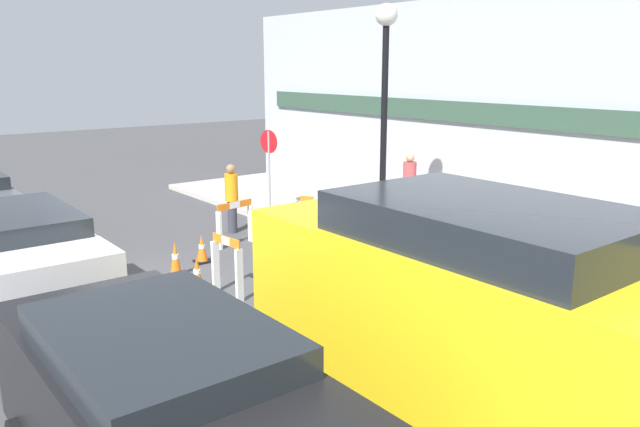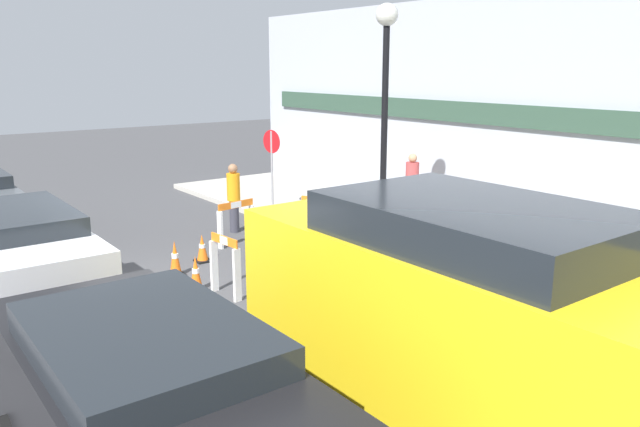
# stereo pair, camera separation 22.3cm
# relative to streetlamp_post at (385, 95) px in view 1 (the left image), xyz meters

# --- Properties ---
(ground_plane) EXTENTS (60.00, 60.00, 0.00)m
(ground_plane) POSITION_rel_streetlamp_post_xyz_m (-0.55, -4.91, -3.32)
(ground_plane) COLOR #424244
(sidewalk_slab) EXTENTS (18.00, 3.76, 0.14)m
(sidewalk_slab) POSITION_rel_streetlamp_post_xyz_m (-0.55, 1.47, -3.25)
(sidewalk_slab) COLOR #ADA89E
(sidewalk_slab) RESTS_ON ground_plane
(storefront_facade) EXTENTS (18.00, 0.22, 5.50)m
(storefront_facade) POSITION_rel_streetlamp_post_xyz_m (-0.55, 3.42, -0.57)
(storefront_facade) COLOR #A3A8B2
(storefront_facade) RESTS_ON ground_plane
(streetlamp_post) EXTENTS (0.44, 0.44, 4.93)m
(streetlamp_post) POSITION_rel_streetlamp_post_xyz_m (0.00, 0.00, 0.00)
(streetlamp_post) COLOR black
(streetlamp_post) RESTS_ON sidewalk_slab
(stop_sign) EXTENTS (0.59, 0.14, 2.16)m
(stop_sign) POSITION_rel_streetlamp_post_xyz_m (-4.26, 0.03, -1.74)
(stop_sign) COLOR gray
(stop_sign) RESTS_ON sidewalk_slab
(barricade_0) EXTENTS (0.27, 0.95, 0.99)m
(barricade_0) POSITION_rel_streetlamp_post_xyz_m (-2.54, -2.02, -2.78)
(barricade_0) COLOR white
(barricade_0) RESTS_ON ground_plane
(barricade_1) EXTENTS (0.75, 0.21, 1.08)m
(barricade_1) POSITION_rel_streetlamp_post_xyz_m (0.14, -3.76, -2.75)
(barricade_1) COLOR white
(barricade_1) RESTS_ON ground_plane
(barricade_2) EXTENTS (0.35, 0.96, 0.98)m
(barricade_2) POSITION_rel_streetlamp_post_xyz_m (1.51, -1.11, -2.78)
(barricade_2) COLOR white
(barricade_2) RESTS_ON ground_plane
(barricade_3) EXTENTS (0.87, 0.59, 1.10)m
(barricade_3) POSITION_rel_streetlamp_post_xyz_m (-1.36, -0.56, -2.72)
(barricade_3) COLOR white
(barricade_3) RESTS_ON ground_plane
(traffic_cone_0) EXTENTS (0.30, 0.30, 0.57)m
(traffic_cone_0) POSITION_rel_streetlamp_post_xyz_m (-1.89, -3.19, -3.05)
(traffic_cone_0) COLOR black
(traffic_cone_0) RESTS_ON ground_plane
(traffic_cone_1) EXTENTS (0.30, 0.30, 0.46)m
(traffic_cone_1) POSITION_rel_streetlamp_post_xyz_m (1.51, -3.44, -3.10)
(traffic_cone_1) COLOR black
(traffic_cone_1) RESTS_ON ground_plane
(traffic_cone_2) EXTENTS (0.30, 0.30, 0.64)m
(traffic_cone_2) POSITION_rel_streetlamp_post_xyz_m (-0.41, -4.05, -3.01)
(traffic_cone_2) COLOR black
(traffic_cone_2) RESTS_ON ground_plane
(traffic_cone_3) EXTENTS (0.30, 0.30, 0.73)m
(traffic_cone_3) POSITION_rel_streetlamp_post_xyz_m (1.55, -2.18, -2.97)
(traffic_cone_3) COLOR black
(traffic_cone_3) RESTS_ON ground_plane
(traffic_cone_4) EXTENTS (0.30, 0.30, 0.69)m
(traffic_cone_4) POSITION_rel_streetlamp_post_xyz_m (-1.40, -4.00, -2.99)
(traffic_cone_4) COLOR black
(traffic_cone_4) RESTS_ON ground_plane
(person_worker) EXTENTS (0.34, 0.34, 1.65)m
(person_worker) POSITION_rel_streetlamp_post_xyz_m (-3.54, -1.52, -2.42)
(person_worker) COLOR #33333D
(person_worker) RESTS_ON ground_plane
(person_pedestrian) EXTENTS (0.43, 0.43, 1.62)m
(person_pedestrian) POSITION_rel_streetlamp_post_xyz_m (-1.70, 2.56, -2.31)
(person_pedestrian) COLOR #33333D
(person_pedestrian) RESTS_ON sidewalk_slab
(parked_car_1) EXTENTS (4.35, 1.92, 1.81)m
(parked_car_1) POSITION_rel_streetlamp_post_xyz_m (-0.72, -6.84, -2.31)
(parked_car_1) COLOR silver
(parked_car_1) RESTS_ON ground_plane
(parked_car_2) EXTENTS (4.30, 1.97, 1.80)m
(parked_car_2) POSITION_rel_streetlamp_post_xyz_m (4.49, -6.84, -2.31)
(parked_car_2) COLOR black
(parked_car_2) RESTS_ON ground_plane
(work_van) EXTENTS (5.21, 2.20, 2.64)m
(work_van) POSITION_rel_streetlamp_post_xyz_m (5.57, -3.96, -1.90)
(work_van) COLOR yellow
(work_van) RESTS_ON ground_plane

